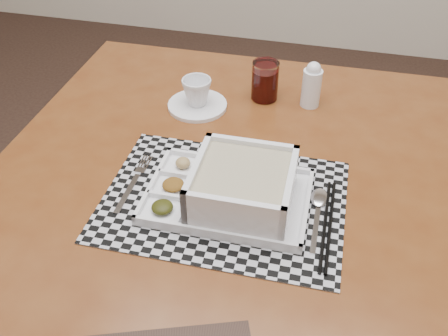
{
  "coord_description": "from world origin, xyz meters",
  "views": [
    {
      "loc": [
        0.58,
        -0.57,
        1.46
      ],
      "look_at": [
        0.4,
        0.18,
        0.82
      ],
      "focal_mm": 40.0,
      "sensor_mm": 36.0,
      "label": 1
    }
  ],
  "objects_px": {
    "cup": "(197,92)",
    "creamer_bottle": "(312,85)",
    "dining_table": "(230,192)",
    "serving_tray": "(238,190)",
    "juice_glass": "(265,82)"
  },
  "relations": [
    {
      "from": "dining_table",
      "to": "cup",
      "type": "xyz_separation_m",
      "value": [
        -0.14,
        0.21,
        0.12
      ]
    },
    {
      "from": "serving_tray",
      "to": "cup",
      "type": "distance_m",
      "value": 0.37
    },
    {
      "from": "serving_tray",
      "to": "dining_table",
      "type": "bearing_deg",
      "value": 110.12
    },
    {
      "from": "dining_table",
      "to": "creamer_bottle",
      "type": "distance_m",
      "value": 0.35
    },
    {
      "from": "dining_table",
      "to": "cup",
      "type": "height_order",
      "value": "cup"
    },
    {
      "from": "dining_table",
      "to": "juice_glass",
      "type": "distance_m",
      "value": 0.32
    },
    {
      "from": "creamer_bottle",
      "to": "cup",
      "type": "bearing_deg",
      "value": -163.89
    },
    {
      "from": "cup",
      "to": "creamer_bottle",
      "type": "height_order",
      "value": "creamer_bottle"
    },
    {
      "from": "serving_tray",
      "to": "juice_glass",
      "type": "bearing_deg",
      "value": 93.06
    },
    {
      "from": "dining_table",
      "to": "juice_glass",
      "type": "relative_size",
      "value": 10.16
    },
    {
      "from": "cup",
      "to": "creamer_bottle",
      "type": "relative_size",
      "value": 0.62
    },
    {
      "from": "juice_glass",
      "to": "creamer_bottle",
      "type": "relative_size",
      "value": 0.85
    },
    {
      "from": "cup",
      "to": "dining_table",
      "type": "bearing_deg",
      "value": -51.06
    },
    {
      "from": "cup",
      "to": "creamer_bottle",
      "type": "bearing_deg",
      "value": 22.11
    },
    {
      "from": "dining_table",
      "to": "serving_tray",
      "type": "xyz_separation_m",
      "value": [
        0.04,
        -0.12,
        0.12
      ]
    }
  ]
}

